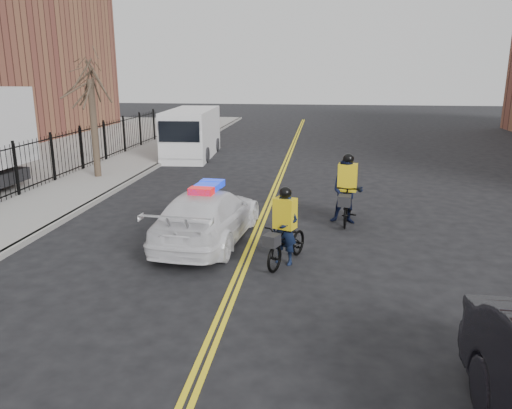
{
  "coord_description": "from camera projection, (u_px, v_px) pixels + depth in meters",
  "views": [
    {
      "loc": [
        1.74,
        -9.66,
        4.47
      ],
      "look_at": [
        0.2,
        2.03,
        1.3
      ],
      "focal_mm": 35.0,
      "sensor_mm": 36.0,
      "label": 1
    }
  ],
  "objects": [
    {
      "name": "cyclist_near",
      "position": [
        284.0,
        237.0,
        11.8
      ],
      "size": [
        1.33,
        2.03,
        1.88
      ],
      "rotation": [
        0.0,
        0.0,
        -0.38
      ],
      "color": "black",
      "rests_on": "ground"
    },
    {
      "name": "center_line_right",
      "position": [
        274.0,
        197.0,
        18.28
      ],
      "size": [
        0.1,
        60.0,
        0.01
      ],
      "primitive_type": "cube",
      "color": "yellow",
      "rests_on": "ground"
    },
    {
      "name": "iron_fence",
      "position": [
        39.0,
        164.0,
        19.16
      ],
      "size": [
        0.12,
        28.0,
        2.0
      ],
      "primitive_type": null,
      "color": "black",
      "rests_on": "ground"
    },
    {
      "name": "police_cruiser",
      "position": [
        208.0,
        216.0,
        13.33
      ],
      "size": [
        2.41,
        5.06,
        1.59
      ],
      "rotation": [
        0.0,
        0.0,
        3.06
      ],
      "color": "white",
      "rests_on": "ground"
    },
    {
      "name": "cargo_van",
      "position": [
        191.0,
        134.0,
        26.37
      ],
      "size": [
        2.58,
        6.09,
        2.5
      ],
      "rotation": [
        0.0,
        0.0,
        0.06
      ],
      "color": "white",
      "rests_on": "ground"
    },
    {
      "name": "curb",
      "position": [
        115.0,
        190.0,
        19.02
      ],
      "size": [
        0.2,
        60.0,
        0.15
      ],
      "primitive_type": "cube",
      "color": "gray",
      "rests_on": "ground"
    },
    {
      "name": "sidewalk",
      "position": [
        78.0,
        189.0,
        19.21
      ],
      "size": [
        3.0,
        60.0,
        0.15
      ],
      "primitive_type": "cube",
      "color": "gray",
      "rests_on": "ground"
    },
    {
      "name": "street_tree",
      "position": [
        91.0,
        94.0,
        20.24
      ],
      "size": [
        3.2,
        3.2,
        4.8
      ],
      "color": "#3C2D23",
      "rests_on": "sidewalk"
    },
    {
      "name": "ground",
      "position": [
        234.0,
        287.0,
        10.63
      ],
      "size": [
        120.0,
        120.0,
        0.0
      ],
      "primitive_type": "plane",
      "color": "black",
      "rests_on": "ground"
    },
    {
      "name": "cyclist_far",
      "position": [
        347.0,
        196.0,
        14.93
      ],
      "size": [
        1.03,
        2.16,
        2.13
      ],
      "rotation": [
        0.0,
        0.0,
        -0.12
      ],
      "color": "black",
      "rests_on": "ground"
    },
    {
      "name": "center_line_left",
      "position": [
        270.0,
        196.0,
        18.3
      ],
      "size": [
        0.1,
        60.0,
        0.01
      ],
      "primitive_type": "cube",
      "color": "yellow",
      "rests_on": "ground"
    }
  ]
}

